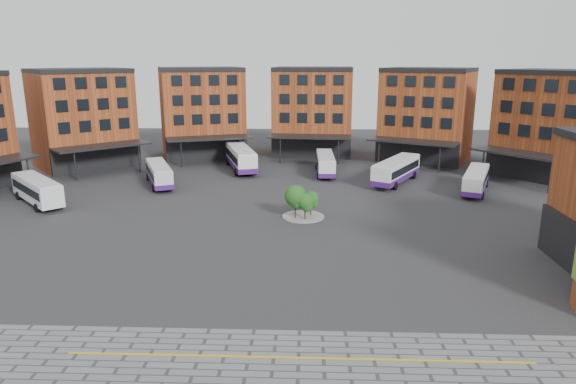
{
  "coord_description": "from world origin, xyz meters",
  "views": [
    {
      "loc": [
        2.38,
        -39.19,
        16.2
      ],
      "look_at": [
        0.61,
        7.06,
        4.0
      ],
      "focal_mm": 32.0,
      "sensor_mm": 36.0,
      "label": 1
    }
  ],
  "objects_px": {
    "bus_f": "(476,180)",
    "bus_d": "(325,163)",
    "bus_b": "(159,174)",
    "tree_island": "(302,201)",
    "bus_c": "(241,158)",
    "bus_a": "(37,189)",
    "bus_e": "(396,170)"
  },
  "relations": [
    {
      "from": "bus_f",
      "to": "bus_d",
      "type": "bearing_deg",
      "value": 175.18
    },
    {
      "from": "bus_c",
      "to": "bus_e",
      "type": "height_order",
      "value": "bus_c"
    },
    {
      "from": "bus_a",
      "to": "bus_f",
      "type": "height_order",
      "value": "bus_a"
    },
    {
      "from": "bus_b",
      "to": "bus_c",
      "type": "distance_m",
      "value": 13.58
    },
    {
      "from": "bus_a",
      "to": "bus_e",
      "type": "height_order",
      "value": "bus_e"
    },
    {
      "from": "tree_island",
      "to": "bus_e",
      "type": "distance_m",
      "value": 20.16
    },
    {
      "from": "tree_island",
      "to": "bus_e",
      "type": "xyz_separation_m",
      "value": [
        12.3,
        15.97,
        -0.19
      ]
    },
    {
      "from": "bus_b",
      "to": "bus_d",
      "type": "bearing_deg",
      "value": -4.24
    },
    {
      "from": "tree_island",
      "to": "bus_d",
      "type": "distance_m",
      "value": 21.29
    },
    {
      "from": "tree_island",
      "to": "bus_b",
      "type": "xyz_separation_m",
      "value": [
        -18.76,
        13.59,
        -0.39
      ]
    },
    {
      "from": "bus_f",
      "to": "tree_island",
      "type": "bearing_deg",
      "value": -128.91
    },
    {
      "from": "bus_a",
      "to": "bus_f",
      "type": "xyz_separation_m",
      "value": [
        51.45,
        7.28,
        -0.25
      ]
    },
    {
      "from": "bus_a",
      "to": "bus_b",
      "type": "height_order",
      "value": "bus_a"
    },
    {
      "from": "tree_island",
      "to": "bus_a",
      "type": "bearing_deg",
      "value": 171.8
    },
    {
      "from": "tree_island",
      "to": "bus_f",
      "type": "height_order",
      "value": "tree_island"
    },
    {
      "from": "bus_d",
      "to": "bus_e",
      "type": "distance_m",
      "value": 10.51
    },
    {
      "from": "bus_f",
      "to": "bus_c",
      "type": "bearing_deg",
      "value": -178.38
    },
    {
      "from": "bus_e",
      "to": "bus_f",
      "type": "height_order",
      "value": "bus_e"
    },
    {
      "from": "tree_island",
      "to": "bus_b",
      "type": "bearing_deg",
      "value": 144.09
    },
    {
      "from": "bus_b",
      "to": "bus_f",
      "type": "distance_m",
      "value": 40.16
    },
    {
      "from": "bus_b",
      "to": "bus_c",
      "type": "bearing_deg",
      "value": 22.81
    },
    {
      "from": "bus_b",
      "to": "bus_e",
      "type": "bearing_deg",
      "value": -18.72
    },
    {
      "from": "bus_b",
      "to": "bus_d",
      "type": "distance_m",
      "value": 23.11
    },
    {
      "from": "bus_b",
      "to": "tree_island",
      "type": "bearing_deg",
      "value": -59.02
    },
    {
      "from": "bus_b",
      "to": "bus_f",
      "type": "bearing_deg",
      "value": -25.92
    },
    {
      "from": "bus_b",
      "to": "bus_d",
      "type": "xyz_separation_m",
      "value": [
        21.87,
        7.47,
        0.0
      ]
    },
    {
      "from": "tree_island",
      "to": "bus_c",
      "type": "relative_size",
      "value": 0.36
    },
    {
      "from": "bus_d",
      "to": "bus_e",
      "type": "bearing_deg",
      "value": -29.93
    },
    {
      "from": "bus_e",
      "to": "bus_f",
      "type": "relative_size",
      "value": 1.1
    },
    {
      "from": "tree_island",
      "to": "bus_c",
      "type": "bearing_deg",
      "value": 111.76
    },
    {
      "from": "bus_c",
      "to": "bus_d",
      "type": "bearing_deg",
      "value": -27.45
    },
    {
      "from": "bus_f",
      "to": "bus_b",
      "type": "bearing_deg",
      "value": -160.27
    }
  ]
}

